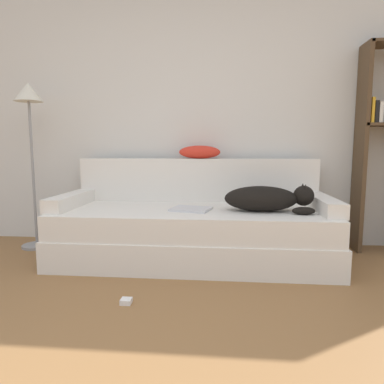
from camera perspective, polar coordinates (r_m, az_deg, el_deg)
The scene contains 11 objects.
wall_back at distance 3.46m, azimuth -0.64°, elevation 14.12°, with size 7.10×0.06×2.70m.
couch at distance 2.92m, azimuth 0.18°, elevation -7.05°, with size 2.26×0.95×0.44m.
couch_backrest at distance 3.24m, azimuth 0.82°, elevation 2.02°, with size 2.22×0.15×0.40m.
couch_arm_left at distance 3.13m, azimuth -19.46°, elevation -1.29°, with size 0.15×0.76×0.11m.
couch_arm_right at distance 2.95m, azimuth 21.02°, elevation -1.84°, with size 0.15×0.76×0.11m.
dog at distance 2.78m, azimuth 12.35°, elevation -1.06°, with size 0.70×0.30×0.22m.
laptop at distance 2.78m, azimuth -0.19°, elevation -2.86°, with size 0.36×0.31×0.02m.
throw_pillow at distance 3.23m, azimuth 1.28°, elevation 6.67°, with size 0.39×0.19×0.12m.
bookshelf at distance 3.53m, azimuth 29.10°, elevation 7.62°, with size 0.41×0.26×1.85m.
floor_lamp at distance 3.53m, azimuth -25.41°, elevation 10.86°, with size 0.28×0.28×1.53m.
power_adapter at distance 2.22m, azimuth -10.92°, elevation -17.44°, with size 0.07×0.07×0.03m.
Camera 1 is at (0.35, -0.88, 0.94)m, focal length 32.00 mm.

